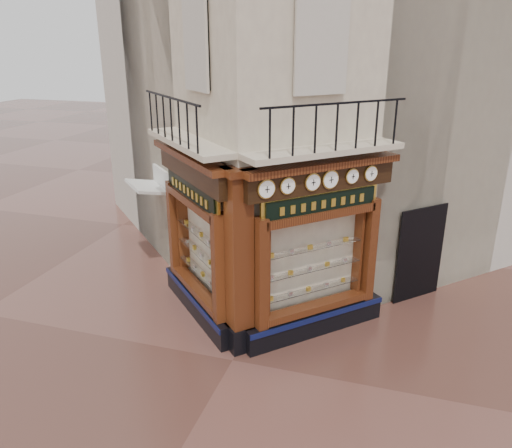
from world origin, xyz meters
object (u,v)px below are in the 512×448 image
at_px(clock_a, 266,189).
at_px(clock_c, 313,182).
at_px(clock_e, 352,176).
at_px(awning, 153,269).
at_px(corner_pilaster, 239,265).
at_px(clock_b, 288,186).
at_px(clock_f, 371,173).
at_px(clock_d, 330,179).
at_px(signboard_right, 322,203).
at_px(signboard_left, 191,192).

distance_m(clock_a, clock_c, 1.05).
xyz_separation_m(clock_a, clock_e, (1.43, 1.43, -0.00)).
bearing_deg(clock_c, awning, 110.48).
bearing_deg(corner_pilaster, awning, 96.04).
xyz_separation_m(corner_pilaster, clock_b, (0.90, 0.30, 1.67)).
xyz_separation_m(clock_b, clock_c, (0.41, 0.41, -0.00)).
height_order(corner_pilaster, clock_b, corner_pilaster).
xyz_separation_m(clock_f, awning, (-6.04, 1.25, -3.62)).
relative_size(corner_pilaster, clock_d, 10.08).
height_order(clock_e, signboard_right, clock_e).
relative_size(clock_b, clock_f, 1.00).
xyz_separation_m(clock_b, awning, (-4.60, 2.69, -3.62)).
bearing_deg(signboard_left, clock_f, -124.15).
bearing_deg(clock_e, clock_a, -180.00).
relative_size(clock_d, awning, 0.28).
xyz_separation_m(clock_b, signboard_left, (-2.36, 0.72, -0.52)).
bearing_deg(clock_d, clock_f, -0.00).
distance_m(clock_d, signboard_left, 3.12).
bearing_deg(awning, clock_a, -170.32).
xyz_separation_m(clock_c, clock_f, (1.04, 1.04, 0.00)).
height_order(clock_c, signboard_right, clock_c).
relative_size(clock_a, clock_c, 1.04).
bearing_deg(awning, signboard_right, -155.96).
relative_size(clock_b, clock_e, 1.04).
bearing_deg(signboard_left, corner_pilaster, -169.75).
distance_m(clock_b, signboard_right, 1.05).
xyz_separation_m(clock_c, clock_d, (0.30, 0.30, 0.00)).
bearing_deg(signboard_left, clock_e, -128.69).
distance_m(clock_a, awning, 6.36).
relative_size(clock_b, clock_c, 0.93).
bearing_deg(clock_c, signboard_left, 128.66).
distance_m(clock_c, clock_e, 0.98).
distance_m(corner_pilaster, awning, 5.14).
bearing_deg(signboard_left, clock_c, -141.34).
relative_size(clock_b, awning, 0.24).
bearing_deg(clock_f, corner_pilaster, 171.60).
bearing_deg(signboard_right, clock_b, -173.01).
distance_m(corner_pilaster, clock_f, 3.37).
distance_m(awning, signboard_left, 4.30).
xyz_separation_m(clock_b, clock_d, (0.71, 0.71, 0.00)).
xyz_separation_m(clock_d, signboard_left, (-3.07, 0.01, -0.52)).
xyz_separation_m(clock_c, clock_e, (0.69, 0.69, 0.00)).
bearing_deg(clock_e, signboard_left, 141.31).
height_order(corner_pilaster, clock_a, corner_pilaster).
relative_size(clock_c, signboard_right, 0.18).
bearing_deg(clock_e, signboard_right, 170.37).
height_order(clock_e, clock_f, clock_f).
relative_size(clock_c, clock_f, 1.07).
distance_m(clock_b, clock_d, 1.01).
bearing_deg(clock_e, clock_f, -0.00).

